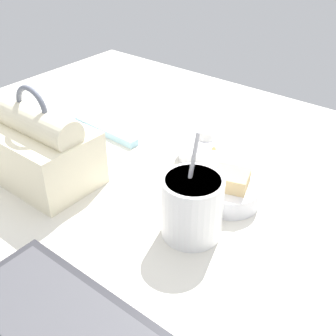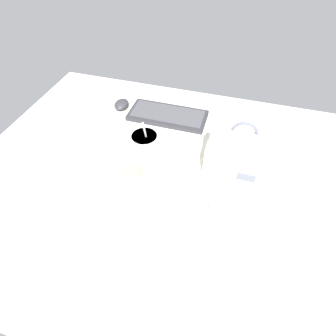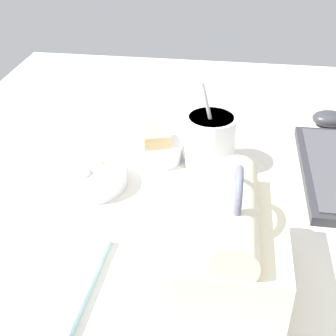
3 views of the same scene
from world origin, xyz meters
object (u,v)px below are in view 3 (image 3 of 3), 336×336
at_px(chopstick_case, 84,284).
at_px(bento_bowl_snacks, 90,175).
at_px(bento_bowl_sandwich, 156,148).
at_px(computer_mouse, 330,119).
at_px(lunch_bag, 232,247).
at_px(soup_cup, 210,140).

bearing_deg(chopstick_case, bento_bowl_snacks, -165.69).
xyz_separation_m(bento_bowl_sandwich, bento_bowl_snacks, (0.11, -0.11, -0.00)).
height_order(bento_bowl_sandwich, computer_mouse, bento_bowl_sandwich).
xyz_separation_m(lunch_bag, soup_cup, (-0.32, -0.05, -0.01)).
xyz_separation_m(lunch_bag, bento_bowl_sandwich, (-0.33, -0.16, -0.05)).
relative_size(lunch_bag, computer_mouse, 2.72).
height_order(bento_bowl_snacks, computer_mouse, bento_bowl_snacks).
xyz_separation_m(lunch_bag, bento_bowl_snacks, (-0.21, -0.27, -0.05)).
xyz_separation_m(bento_bowl_snacks, computer_mouse, (-0.31, 0.48, -0.00)).
relative_size(bento_bowl_sandwich, chopstick_case, 0.56).
height_order(soup_cup, computer_mouse, soup_cup).
bearing_deg(soup_cup, bento_bowl_snacks, -64.23).
bearing_deg(bento_bowl_sandwich, lunch_bag, 26.37).
bearing_deg(lunch_bag, chopstick_case, -78.81).
bearing_deg(lunch_bag, computer_mouse, 157.95).
relative_size(lunch_bag, chopstick_case, 1.10).
height_order(bento_bowl_sandwich, chopstick_case, bento_bowl_sandwich).
height_order(bento_bowl_sandwich, bento_bowl_snacks, bento_bowl_sandwich).
height_order(soup_cup, chopstick_case, soup_cup).
distance_m(computer_mouse, chopstick_case, 0.71).
distance_m(lunch_bag, bento_bowl_snacks, 0.35).
distance_m(lunch_bag, chopstick_case, 0.22).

